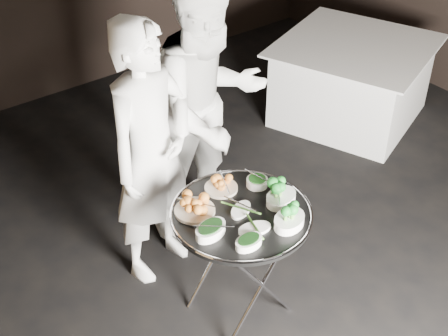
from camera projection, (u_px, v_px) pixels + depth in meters
floor at (313, 334)px, 3.60m from camera, size 6.00×7.00×0.05m
tray_stand at (240, 259)px, 3.49m from camera, size 0.49×0.42×0.73m
serving_tray at (241, 214)px, 3.30m from camera, size 0.76×0.76×0.04m
potato_plate_a at (195, 207)px, 3.28m from camera, size 0.22×0.22×0.08m
potato_plate_b at (221, 185)px, 3.44m from camera, size 0.19×0.19×0.07m
greens_bowl at (257, 181)px, 3.47m from camera, size 0.12×0.12×0.07m
asparagus_plate_a at (241, 209)px, 3.30m from camera, size 0.18×0.15×0.03m
asparagus_plate_b at (255, 228)px, 3.17m from camera, size 0.20×0.14×0.04m
spinach_bowl_a at (211, 229)px, 3.14m from camera, size 0.21×0.16×0.08m
spinach_bowl_b at (249, 241)px, 3.07m from camera, size 0.16×0.10×0.06m
broccoli_bowl_a at (281, 197)px, 3.35m from camera, size 0.22×0.18×0.08m
broccoli_bowl_b at (289, 219)px, 3.19m from camera, size 0.23×0.20×0.08m
serving_utensils at (236, 197)px, 3.31m from camera, size 0.60×0.44×0.01m
waiter_left at (151, 155)px, 3.57m from camera, size 0.69×0.55×1.67m
waiter_right at (210, 108)px, 3.89m from camera, size 0.87×0.68×1.77m
dining_table at (351, 81)px, 5.32m from camera, size 1.20×1.20×0.68m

